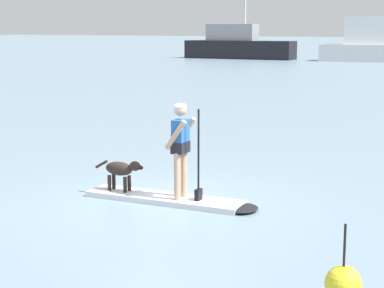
# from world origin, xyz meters

# --- Properties ---
(ground_plane) EXTENTS (400.00, 400.00, 0.00)m
(ground_plane) POSITION_xyz_m (0.00, 0.00, 0.00)
(ground_plane) COLOR gray
(paddleboard) EXTENTS (3.30, 0.90, 0.10)m
(paddleboard) POSITION_xyz_m (0.23, 0.02, 0.05)
(paddleboard) COLOR silver
(paddleboard) RESTS_ON ground_plane
(person_paddler) EXTENTS (0.62, 0.50, 1.70)m
(person_paddler) POSITION_xyz_m (0.34, 0.03, 1.08)
(person_paddler) COLOR tan
(person_paddler) RESTS_ON paddleboard
(dog) EXTENTS (1.03, 0.26, 0.59)m
(dog) POSITION_xyz_m (-0.90, -0.07, 0.50)
(dog) COLOR #2D231E
(dog) RESTS_ON paddleboard
(moored_boat_center) EXTENTS (11.26, 2.89, 10.53)m
(moored_boat_center) POSITION_xyz_m (-22.84, 50.33, 1.32)
(moored_boat_center) COLOR black
(moored_boat_center) RESTS_ON ground_plane
(moored_boat_port) EXTENTS (11.00, 4.69, 8.70)m
(moored_boat_port) POSITION_xyz_m (-9.25, 51.35, 1.51)
(moored_boat_port) COLOR silver
(moored_boat_port) RESTS_ON ground_plane
(marker_buoy) EXTENTS (0.42, 0.42, 0.92)m
(marker_buoy) POSITION_xyz_m (4.12, -2.74, 0.21)
(marker_buoy) COLOR yellow
(marker_buoy) RESTS_ON ground_plane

